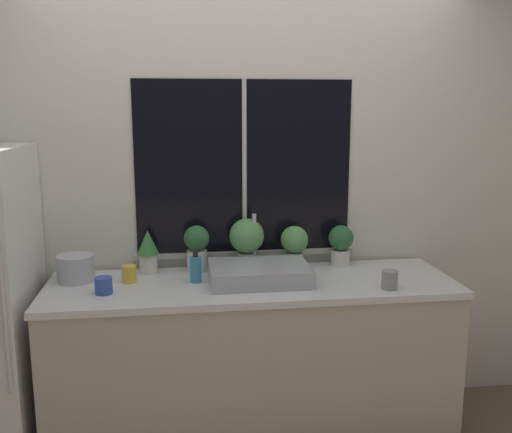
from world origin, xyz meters
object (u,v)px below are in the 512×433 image
potted_plant_left (197,246)px  potted_plant_center (246,239)px  mug_yellow (129,274)px  potted_plant_far_right (341,243)px  mug_grey (390,280)px  mug_blue (104,286)px  kettle (76,267)px  sink (259,273)px  potted_plant_right (294,243)px  potted_plant_far_left (148,249)px  soap_bottle (196,269)px

potted_plant_left → potted_plant_center: potted_plant_center is taller
potted_plant_left → mug_yellow: size_ratio=2.90×
potted_plant_far_right → mug_grey: size_ratio=2.44×
potted_plant_far_right → mug_grey: bearing=-74.8°
potted_plant_far_right → mug_yellow: 1.20m
potted_plant_far_right → mug_blue: bearing=-165.4°
mug_blue → kettle: 0.29m
sink → potted_plant_center: bearing=99.9°
potted_plant_right → potted_plant_far_right: bearing=-0.0°
potted_plant_left → mug_blue: bearing=-144.3°
potted_plant_left → potted_plant_far_left: bearing=-180.0°
sink → potted_plant_far_right: bearing=25.3°
sink → potted_plant_left: sink is taller
mug_yellow → sink: bearing=-6.1°
potted_plant_left → potted_plant_center: size_ratio=0.89×
potted_plant_far_left → potted_plant_far_right: 1.10m
potted_plant_far_left → mug_grey: potted_plant_far_left is taller
mug_blue → potted_plant_right: bearing=18.2°
potted_plant_far_right → kettle: 1.47m
potted_plant_far_right → kettle: (-1.47, -0.11, -0.06)m
mug_yellow → mug_grey: size_ratio=0.93×
potted_plant_far_right → mug_grey: (0.12, -0.46, -0.08)m
mug_yellow → mug_grey: (1.31, -0.29, 0.00)m
potted_plant_left → soap_bottle: bearing=-93.8°
kettle → potted_plant_left: bearing=9.4°
potted_plant_far_right → mug_blue: potted_plant_far_right is taller
mug_blue → kettle: size_ratio=0.44×
potted_plant_left → mug_grey: potted_plant_left is taller
potted_plant_center → mug_blue: size_ratio=3.37×
potted_plant_left → potted_plant_right: potted_plant_left is taller
potted_plant_far_left → potted_plant_center: 0.55m
potted_plant_far_left → potted_plant_far_right: (1.10, 0.00, 0.00)m
potted_plant_center → mug_blue: bearing=-155.7°
potted_plant_far_left → mug_yellow: bearing=-118.9°
potted_plant_right → sink: bearing=-134.5°
potted_plant_left → soap_bottle: 0.22m
potted_plant_left → kettle: potted_plant_left is taller
sink → potted_plant_right: sink is taller
potted_plant_far_left → mug_yellow: potted_plant_far_left is taller
potted_plant_right → potted_plant_center: bearing=-180.0°
potted_plant_left → mug_blue: size_ratio=3.01×
potted_plant_right → soap_bottle: potted_plant_right is taller
sink → mug_blue: (-0.79, -0.10, -0.00)m
potted_plant_far_right → kettle: potted_plant_far_right is taller
potted_plant_right → potted_plant_far_right: (0.27, -0.00, -0.01)m
mug_blue → kettle: (-0.17, 0.23, 0.03)m
mug_blue → potted_plant_center: bearing=24.3°
mug_grey → potted_plant_center: bearing=145.9°
potted_plant_far_left → potted_plant_far_right: potted_plant_far_left is taller
potted_plant_left → mug_grey: size_ratio=2.68×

